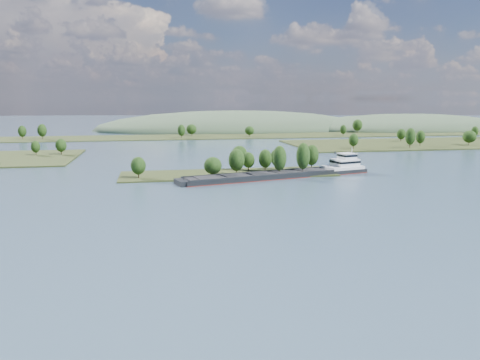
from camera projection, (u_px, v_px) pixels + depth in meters
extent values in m
plane|color=#314555|center=(256.00, 202.00, 162.08)|extent=(1800.00, 1800.00, 0.00)
cube|color=#273115|center=(228.00, 174.00, 220.17)|extent=(100.00, 30.00, 1.20)
cylinder|color=black|center=(279.00, 171.00, 213.20)|extent=(0.50, 0.50, 4.49)
ellipsoid|color=black|center=(280.00, 158.00, 212.22)|extent=(6.40, 6.40, 11.54)
cylinder|color=black|center=(239.00, 166.00, 231.35)|extent=(0.50, 0.50, 3.87)
ellipsoid|color=black|center=(239.00, 156.00, 230.50)|extent=(8.28, 8.28, 9.96)
cylinder|color=black|center=(237.00, 171.00, 214.21)|extent=(0.50, 0.50, 3.97)
ellipsoid|color=black|center=(237.00, 160.00, 213.34)|extent=(7.50, 7.50, 10.21)
cylinder|color=black|center=(248.00, 168.00, 227.01)|extent=(0.50, 0.50, 2.99)
ellipsoid|color=black|center=(248.00, 160.00, 226.35)|extent=(6.13, 6.13, 7.69)
cylinder|color=black|center=(213.00, 174.00, 207.77)|extent=(0.50, 0.50, 3.02)
ellipsoid|color=black|center=(213.00, 166.00, 207.11)|extent=(8.02, 8.02, 7.76)
cylinder|color=black|center=(139.00, 174.00, 206.42)|extent=(0.50, 0.50, 3.11)
ellipsoid|color=black|center=(138.00, 166.00, 205.74)|extent=(6.62, 6.62, 7.99)
cylinder|color=black|center=(265.00, 168.00, 225.22)|extent=(0.50, 0.50, 3.51)
ellipsoid|color=black|center=(265.00, 159.00, 224.46)|extent=(6.42, 6.42, 9.03)
cylinder|color=black|center=(312.00, 165.00, 231.84)|extent=(0.50, 0.50, 4.01)
ellipsoid|color=black|center=(312.00, 155.00, 230.97)|extent=(6.83, 6.83, 10.31)
cylinder|color=black|center=(303.00, 169.00, 216.19)|extent=(0.50, 0.50, 4.83)
ellipsoid|color=black|center=(303.00, 156.00, 215.14)|extent=(6.40, 6.40, 12.42)
cylinder|color=black|center=(278.00, 166.00, 229.61)|extent=(0.50, 0.50, 3.50)
ellipsoid|color=black|center=(278.00, 157.00, 228.85)|extent=(7.77, 7.77, 8.99)
cylinder|color=black|center=(61.00, 152.00, 292.01)|extent=(0.50, 0.50, 3.22)
ellipsoid|color=black|center=(61.00, 145.00, 291.30)|extent=(6.85, 6.85, 8.29)
cylinder|color=black|center=(36.00, 153.00, 288.94)|extent=(0.50, 0.50, 2.90)
ellipsoid|color=black|center=(36.00, 147.00, 288.30)|extent=(5.50, 5.50, 7.47)
cylinder|color=black|center=(353.00, 146.00, 325.17)|extent=(0.50, 0.50, 3.49)
ellipsoid|color=black|center=(354.00, 140.00, 324.40)|extent=(6.74, 6.74, 8.97)
cylinder|color=black|center=(469.00, 143.00, 350.35)|extent=(0.50, 0.50, 3.62)
ellipsoid|color=black|center=(469.00, 137.00, 349.56)|extent=(9.96, 9.96, 9.30)
cylinder|color=black|center=(410.00, 145.00, 329.38)|extent=(0.50, 0.50, 4.65)
ellipsoid|color=black|center=(410.00, 136.00, 328.36)|extent=(7.09, 7.09, 11.95)
cylinder|color=black|center=(420.00, 143.00, 345.01)|extent=(0.50, 0.50, 3.76)
ellipsoid|color=black|center=(421.00, 137.00, 344.19)|extent=(6.65, 6.65, 9.68)
cylinder|color=black|center=(401.00, 139.00, 380.01)|extent=(0.50, 0.50, 3.40)
ellipsoid|color=black|center=(401.00, 134.00, 379.26)|extent=(7.13, 7.13, 8.75)
cylinder|color=black|center=(474.00, 136.00, 409.47)|extent=(0.50, 0.50, 3.51)
ellipsoid|color=black|center=(475.00, 131.00, 408.71)|extent=(5.93, 5.93, 9.02)
cube|color=#273115|center=(190.00, 137.00, 433.17)|extent=(900.00, 60.00, 1.20)
cylinder|color=black|center=(23.00, 137.00, 404.10)|extent=(0.50, 0.50, 3.86)
ellipsoid|color=black|center=(22.00, 131.00, 403.26)|extent=(7.00, 7.00, 9.93)
cylinder|color=black|center=(343.00, 134.00, 441.63)|extent=(0.50, 0.50, 3.39)
ellipsoid|color=black|center=(343.00, 129.00, 440.89)|extent=(6.02, 6.02, 8.73)
cylinder|color=black|center=(192.00, 134.00, 438.36)|extent=(0.50, 0.50, 3.66)
ellipsoid|color=black|center=(191.00, 129.00, 437.56)|extent=(9.65, 9.65, 9.41)
cylinder|color=black|center=(357.00, 131.00, 477.96)|extent=(0.50, 0.50, 4.53)
ellipsoid|color=black|center=(357.00, 125.00, 476.97)|extent=(10.04, 10.04, 11.66)
cylinder|color=black|center=(43.00, 137.00, 404.06)|extent=(0.50, 0.50, 4.31)
ellipsoid|color=black|center=(42.00, 130.00, 403.12)|extent=(7.87, 7.87, 11.07)
cylinder|color=black|center=(249.00, 135.00, 432.27)|extent=(0.50, 0.50, 3.17)
ellipsoid|color=black|center=(249.00, 130.00, 431.58)|extent=(8.73, 8.73, 8.16)
cylinder|color=black|center=(182.00, 136.00, 414.29)|extent=(0.50, 0.50, 3.98)
ellipsoid|color=black|center=(181.00, 130.00, 413.42)|extent=(6.72, 6.72, 10.24)
ellipsoid|color=#394D35|center=(407.00, 129.00, 548.26)|extent=(260.00, 140.00, 36.00)
ellipsoid|color=#394D35|center=(235.00, 129.00, 540.91)|extent=(320.00, 160.00, 44.00)
cube|color=black|center=(279.00, 176.00, 211.73)|extent=(91.17, 33.07, 2.51)
cube|color=maroon|center=(279.00, 177.00, 211.82)|extent=(91.45, 33.35, 0.28)
cube|color=black|center=(255.00, 172.00, 212.72)|extent=(68.64, 17.51, 0.91)
cube|color=black|center=(267.00, 176.00, 202.72)|extent=(68.64, 17.51, 0.91)
cube|color=black|center=(261.00, 174.00, 207.75)|extent=(68.79, 26.46, 0.34)
cube|color=black|center=(208.00, 178.00, 197.40)|extent=(12.20, 11.54, 0.40)
cube|color=black|center=(235.00, 176.00, 202.54)|extent=(12.20, 11.54, 0.40)
cube|color=black|center=(261.00, 174.00, 207.69)|extent=(12.20, 11.54, 0.40)
cube|color=black|center=(285.00, 172.00, 212.83)|extent=(12.20, 11.54, 0.40)
cube|color=black|center=(309.00, 170.00, 217.98)|extent=(12.20, 11.54, 0.40)
cube|color=black|center=(181.00, 183.00, 192.72)|extent=(5.79, 10.77, 2.28)
cylinder|color=black|center=(184.00, 179.00, 192.91)|extent=(0.33, 0.33, 2.51)
cube|color=white|center=(343.00, 167.00, 225.90)|extent=(20.33, 15.01, 1.37)
cube|color=white|center=(345.00, 162.00, 225.97)|extent=(13.25, 11.59, 3.42)
cube|color=black|center=(345.00, 161.00, 225.89)|extent=(13.53, 11.87, 1.03)
cube|color=white|center=(347.00, 156.00, 225.93)|extent=(8.28, 8.28, 2.51)
cube|color=black|center=(347.00, 155.00, 225.85)|extent=(8.56, 8.56, 0.91)
cube|color=white|center=(347.00, 153.00, 225.70)|extent=(8.84, 8.84, 0.23)
cylinder|color=white|center=(352.00, 150.00, 226.63)|extent=(0.28, 0.28, 2.96)
cylinder|color=black|center=(335.00, 153.00, 226.85)|extent=(0.69, 0.69, 1.37)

